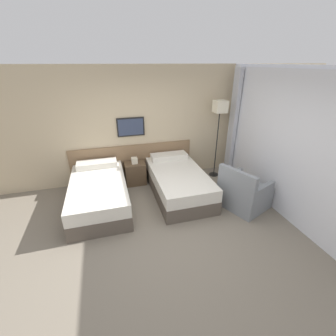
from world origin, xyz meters
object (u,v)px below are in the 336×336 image
Objects in this scene: floor_lamp at (220,111)px; armchair at (243,194)px; bed_near_window at (178,182)px; nightstand at (135,173)px; bed_near_door at (99,193)px.

floor_lamp is 1.82× the size of armchair.
armchair is at bearing -37.00° from bed_near_window.
armchair reaches higher than nightstand.
floor_lamp is at bearing 27.15° from bed_near_window.
floor_lamp is at bearing 12.00° from bed_near_door.
bed_near_window is 2.95× the size of nightstand.
bed_near_door is 1.00× the size of bed_near_window.
nightstand is at bearing 41.08° from bed_near_door.
bed_near_window reaches higher than nightstand.
floor_lamp is at bearing -3.46° from nightstand.
bed_near_window is at bearing -41.08° from nightstand.
bed_near_window is 1.03× the size of floor_lamp.
bed_near_window is (1.71, 0.00, 0.00)m from bed_near_door.
floor_lamp is at bearing -25.43° from armchair.
armchair is at bearing -38.82° from nightstand.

